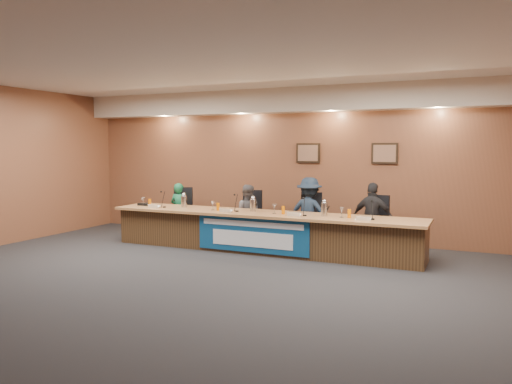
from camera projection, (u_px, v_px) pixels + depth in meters
floor at (195, 282)px, 7.32m from camera, size 10.00×10.00×0.00m
ceiling at (193, 60)px, 7.03m from camera, size 10.00×8.00×0.04m
wall_back at (291, 164)px, 10.80m from camera, size 10.00×0.04×3.20m
soffit at (287, 101)px, 10.45m from camera, size 10.00×0.50×0.50m
dais_body at (261, 233)px, 9.46m from camera, size 6.00×0.80×0.70m
dais_top at (260, 214)px, 9.38m from camera, size 6.10×0.95×0.05m
banner at (252, 235)px, 9.08m from camera, size 2.20×0.02×0.65m
banner_text_upper at (252, 224)px, 9.05m from camera, size 2.00×0.01×0.10m
banner_text_lower at (252, 239)px, 9.08m from camera, size 1.60×0.01×0.28m
wall_photo_left at (308, 153)px, 10.59m from camera, size 0.52×0.04×0.42m
wall_photo_right at (385, 153)px, 9.93m from camera, size 0.52×0.04×0.42m
panelist_a at (179, 210)px, 10.95m from camera, size 0.45×0.30×1.19m
panelist_b at (247, 214)px, 10.27m from camera, size 0.69×0.60×1.21m
panelist_c at (309, 213)px, 9.71m from camera, size 0.92×0.56×1.39m
panelist_d at (373, 218)px, 9.21m from camera, size 0.81×0.41×1.33m
office_chair_a at (182, 215)px, 11.05m from camera, size 0.63×0.63×0.08m
office_chair_b at (249, 219)px, 10.38m from camera, size 0.52×0.52×0.08m
office_chair_c at (311, 223)px, 9.82m from camera, size 0.59×0.59×0.08m
office_chair_d at (374, 227)px, 9.32m from camera, size 0.57×0.57×0.08m
nameplate_a at (153, 206)px, 10.05m from camera, size 0.24×0.08×0.10m
microphone_a at (164, 207)px, 10.15m from camera, size 0.07×0.07×0.02m
juice_glass_a at (150, 202)px, 10.39m from camera, size 0.06×0.06×0.15m
water_glass_a at (143, 202)px, 10.41m from camera, size 0.08×0.08×0.18m
nameplate_b at (225, 210)px, 9.38m from camera, size 0.24×0.08×0.10m
microphone_b at (237, 211)px, 9.51m from camera, size 0.07×0.07×0.02m
juice_glass_b at (218, 207)px, 9.66m from camera, size 0.06×0.06×0.15m
water_glass_b at (213, 206)px, 9.70m from camera, size 0.08×0.08×0.18m
nameplate_c at (293, 214)px, 8.84m from camera, size 0.24×0.08×0.10m
microphone_c at (305, 215)px, 8.89m from camera, size 0.07×0.07×0.02m
juice_glass_c at (283, 210)px, 9.13m from camera, size 0.06×0.06×0.15m
water_glass_c at (274, 209)px, 9.20m from camera, size 0.08×0.08×0.18m
nameplate_d at (363, 218)px, 8.30m from camera, size 0.24×0.08×0.10m
microphone_d at (372, 219)px, 8.44m from camera, size 0.07×0.07×0.02m
juice_glass_d at (349, 213)px, 8.67m from camera, size 0.06×0.06×0.15m
water_glass_d at (342, 212)px, 8.70m from camera, size 0.08×0.08×0.18m
carafe_left at (184, 202)px, 10.19m from camera, size 0.12×0.12×0.23m
carafe_mid at (253, 205)px, 9.54m from camera, size 0.12×0.12×0.23m
carafe_right at (324, 209)px, 8.85m from camera, size 0.11×0.11×0.24m
speakerphone at (145, 204)px, 10.50m from camera, size 0.32×0.32×0.05m
paper_stack at (362, 219)px, 8.50m from camera, size 0.26×0.33×0.01m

